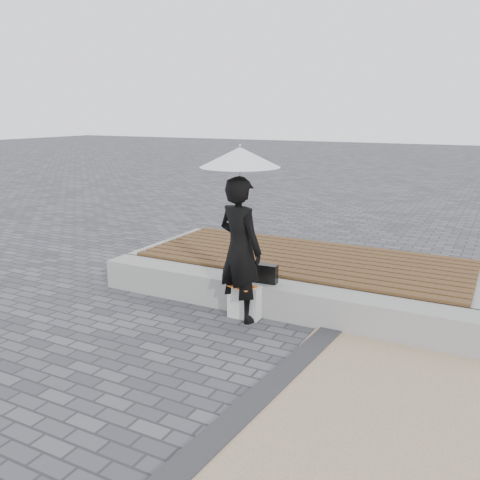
% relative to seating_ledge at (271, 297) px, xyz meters
% --- Properties ---
extents(ground, '(80.00, 80.00, 0.00)m').
position_rel_seating_ledge_xyz_m(ground, '(0.00, -1.60, -0.20)').
color(ground, '#515156').
rests_on(ground, ground).
extents(edging_band, '(0.61, 5.20, 0.04)m').
position_rel_seating_ledge_xyz_m(edging_band, '(0.75, -2.10, -0.18)').
color(edging_band, '#303032').
rests_on(edging_band, ground).
extents(seating_ledge, '(5.00, 0.45, 0.40)m').
position_rel_seating_ledge_xyz_m(seating_ledge, '(0.00, 0.00, 0.00)').
color(seating_ledge, gray).
rests_on(seating_ledge, ground).
extents(timber_platform, '(5.00, 2.00, 0.40)m').
position_rel_seating_ledge_xyz_m(timber_platform, '(0.00, 1.20, 0.00)').
color(timber_platform, gray).
rests_on(timber_platform, ground).
extents(timber_decking, '(4.60, 2.00, 0.04)m').
position_rel_seating_ledge_xyz_m(timber_decking, '(0.00, 1.20, 0.22)').
color(timber_decking, brown).
rests_on(timber_decking, timber_platform).
extents(woman, '(0.75, 0.60, 1.77)m').
position_rel_seating_ledge_xyz_m(woman, '(-0.25, -0.36, 0.68)').
color(woman, black).
rests_on(woman, ground).
extents(parasol, '(0.94, 0.94, 1.20)m').
position_rel_seating_ledge_xyz_m(parasol, '(-0.25, -0.36, 1.78)').
color(parasol, '#A4A4A9').
rests_on(parasol, ground).
extents(handbag, '(0.34, 0.14, 0.24)m').
position_rel_seating_ledge_xyz_m(handbag, '(-0.07, -0.04, 0.32)').
color(handbag, black).
rests_on(handbag, seating_ledge).
extents(canvas_tote, '(0.40, 0.18, 0.42)m').
position_rel_seating_ledge_xyz_m(canvas_tote, '(-0.21, -0.32, 0.01)').
color(canvas_tote, silver).
rests_on(canvas_tote, ground).
extents(magazine, '(0.37, 0.31, 0.01)m').
position_rel_seating_ledge_xyz_m(magazine, '(-0.21, -0.37, 0.23)').
color(magazine, '#F63F2D').
rests_on(magazine, canvas_tote).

